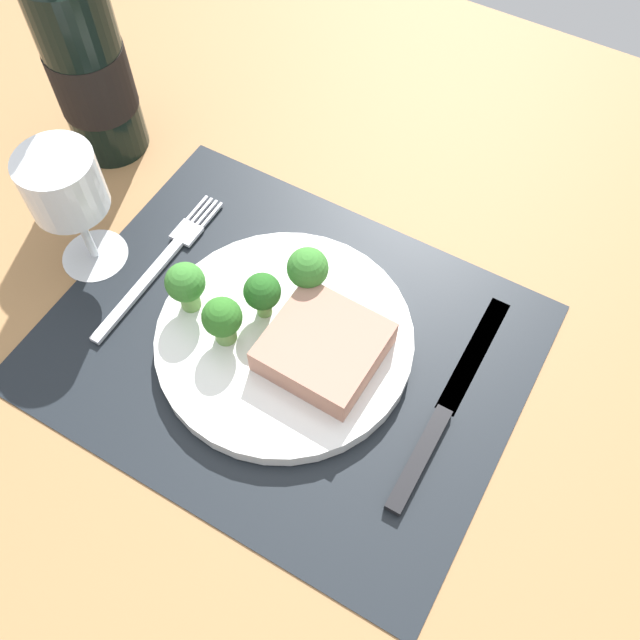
% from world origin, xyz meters
% --- Properties ---
extents(ground_plane, '(1.40, 1.10, 0.03)m').
position_xyz_m(ground_plane, '(0.00, 0.00, -0.01)').
color(ground_plane, '#996D42').
extents(placemat, '(0.42, 0.33, 0.00)m').
position_xyz_m(placemat, '(0.00, 0.00, 0.00)').
color(placemat, black).
rests_on(placemat, ground_plane).
extents(plate, '(0.23, 0.23, 0.02)m').
position_xyz_m(plate, '(0.00, 0.00, 0.01)').
color(plate, white).
rests_on(plate, placemat).
extents(steak, '(0.10, 0.09, 0.03)m').
position_xyz_m(steak, '(0.04, -0.00, 0.03)').
color(steak, tan).
rests_on(steak, plate).
extents(broccoli_near_steak, '(0.03, 0.03, 0.05)m').
position_xyz_m(broccoli_near_steak, '(-0.04, -0.03, 0.05)').
color(broccoli_near_steak, '#6B994C').
rests_on(broccoli_near_steak, plate).
extents(broccoli_back_left, '(0.04, 0.04, 0.05)m').
position_xyz_m(broccoli_back_left, '(-0.01, 0.05, 0.05)').
color(broccoli_back_left, '#5B8942').
rests_on(broccoli_back_left, plate).
extents(broccoli_center, '(0.04, 0.04, 0.05)m').
position_xyz_m(broccoli_center, '(-0.09, -0.01, 0.05)').
color(broccoli_center, '#6B994C').
rests_on(broccoli_center, plate).
extents(broccoli_front_edge, '(0.03, 0.03, 0.05)m').
position_xyz_m(broccoli_front_edge, '(-0.03, 0.01, 0.05)').
color(broccoli_front_edge, '#6B994C').
rests_on(broccoli_front_edge, plate).
extents(fork, '(0.02, 0.19, 0.01)m').
position_xyz_m(fork, '(-0.15, 0.01, 0.01)').
color(fork, silver).
rests_on(fork, placemat).
extents(knife, '(0.02, 0.23, 0.01)m').
position_xyz_m(knife, '(0.15, 0.01, 0.01)').
color(knife, black).
rests_on(knife, placemat).
extents(wine_bottle, '(0.08, 0.08, 0.30)m').
position_xyz_m(wine_bottle, '(-0.29, 0.12, 0.10)').
color(wine_bottle, black).
rests_on(wine_bottle, ground_plane).
extents(wine_glass, '(0.07, 0.07, 0.13)m').
position_xyz_m(wine_glass, '(-0.21, -0.01, 0.10)').
color(wine_glass, silver).
rests_on(wine_glass, ground_plane).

